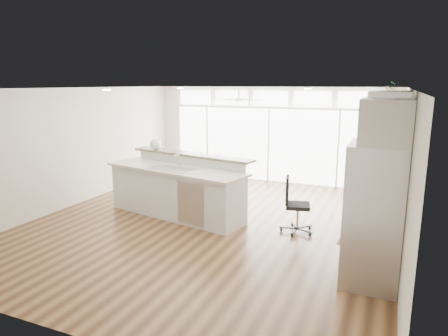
% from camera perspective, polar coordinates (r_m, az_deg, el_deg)
% --- Properties ---
extents(floor, '(7.00, 8.00, 0.02)m').
position_cam_1_polar(floor, '(8.24, -1.76, -7.90)').
color(floor, '#442915').
rests_on(floor, ground).
extents(ceiling, '(7.00, 8.00, 0.02)m').
position_cam_1_polar(ceiling, '(7.75, -1.89, 11.31)').
color(ceiling, white).
rests_on(ceiling, wall_back).
extents(wall_back, '(7.00, 0.04, 2.70)m').
position_cam_1_polar(wall_back, '(11.59, 6.56, 4.77)').
color(wall_back, beige).
rests_on(wall_back, floor).
extents(wall_front, '(7.00, 0.04, 2.70)m').
position_cam_1_polar(wall_front, '(4.68, -23.05, -6.96)').
color(wall_front, beige).
rests_on(wall_front, floor).
extents(wall_left, '(0.04, 8.00, 2.70)m').
position_cam_1_polar(wall_left, '(9.86, -20.63, 2.81)').
color(wall_left, beige).
rests_on(wall_left, floor).
extents(wall_right, '(0.04, 8.00, 2.70)m').
position_cam_1_polar(wall_right, '(7.18, 24.45, -0.69)').
color(wall_right, beige).
rests_on(wall_right, floor).
extents(glass_wall, '(5.80, 0.06, 2.08)m').
position_cam_1_polar(glass_wall, '(11.57, 6.43, 3.26)').
color(glass_wall, white).
rests_on(glass_wall, wall_back).
extents(transom_row, '(5.90, 0.06, 0.40)m').
position_cam_1_polar(transom_row, '(11.45, 6.59, 9.86)').
color(transom_row, white).
rests_on(transom_row, wall_back).
extents(desk_window, '(0.04, 0.85, 0.85)m').
position_cam_1_polar(desk_window, '(7.43, 24.24, 1.31)').
color(desk_window, silver).
rests_on(desk_window, wall_right).
extents(ceiling_fan, '(1.16, 1.16, 0.32)m').
position_cam_1_polar(ceiling_fan, '(10.53, 2.15, 10.29)').
color(ceiling_fan, white).
rests_on(ceiling_fan, ceiling).
extents(recessed_lights, '(3.40, 3.00, 0.02)m').
position_cam_1_polar(recessed_lights, '(7.93, -1.26, 11.18)').
color(recessed_lights, white).
rests_on(recessed_lights, ceiling).
extents(oven_cabinet, '(0.64, 1.20, 2.50)m').
position_cam_1_polar(oven_cabinet, '(8.96, 22.11, 1.19)').
color(oven_cabinet, silver).
rests_on(oven_cabinet, floor).
extents(desk_nook, '(0.72, 1.30, 0.76)m').
position_cam_1_polar(desk_nook, '(7.71, 21.03, -7.06)').
color(desk_nook, silver).
rests_on(desk_nook, floor).
extents(upper_cabinets, '(0.64, 1.30, 0.64)m').
position_cam_1_polar(upper_cabinets, '(7.34, 22.50, 7.64)').
color(upper_cabinets, silver).
rests_on(upper_cabinets, wall_right).
extents(refrigerator, '(0.76, 0.90, 2.00)m').
position_cam_1_polar(refrigerator, '(5.95, 20.60, -6.32)').
color(refrigerator, '#B7B6BB').
rests_on(refrigerator, floor).
extents(fridge_cabinet, '(0.64, 0.90, 0.60)m').
position_cam_1_polar(fridge_cabinet, '(5.70, 22.16, 6.16)').
color(fridge_cabinet, silver).
rests_on(fridge_cabinet, wall_right).
extents(framed_photos, '(0.06, 0.22, 0.80)m').
position_cam_1_polar(framed_photos, '(8.07, 24.10, 1.00)').
color(framed_photos, black).
rests_on(framed_photos, wall_right).
extents(kitchen_island, '(3.42, 1.84, 1.29)m').
position_cam_1_polar(kitchen_island, '(8.55, -6.90, -2.64)').
color(kitchen_island, silver).
rests_on(kitchen_island, floor).
extents(rug, '(0.84, 0.62, 0.01)m').
position_cam_1_polar(rug, '(7.70, 19.16, -9.94)').
color(rug, black).
rests_on(rug, floor).
extents(office_chair, '(0.66, 0.63, 1.07)m').
position_cam_1_polar(office_chair, '(7.70, 10.53, -5.24)').
color(office_chair, black).
rests_on(office_chair, floor).
extents(fishbowl, '(0.33, 0.33, 0.26)m').
position_cam_1_polar(fishbowl, '(9.32, -9.79, 3.35)').
color(fishbowl, silver).
rests_on(fishbowl, kitchen_island).
extents(monitor, '(0.15, 0.49, 0.41)m').
position_cam_1_polar(monitor, '(7.55, 20.75, -2.82)').
color(monitor, black).
rests_on(monitor, desk_nook).
extents(keyboard, '(0.19, 0.37, 0.02)m').
position_cam_1_polar(keyboard, '(7.61, 19.37, -4.13)').
color(keyboard, white).
rests_on(keyboard, desk_nook).
extents(potted_plant, '(0.30, 0.33, 0.25)m').
position_cam_1_polar(potted_plant, '(8.83, 22.82, 9.99)').
color(potted_plant, '#2A632A').
rests_on(potted_plant, oven_cabinet).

